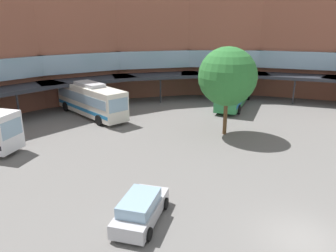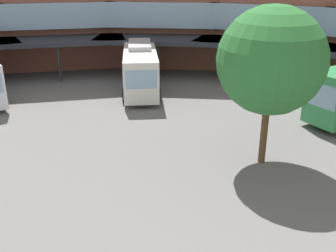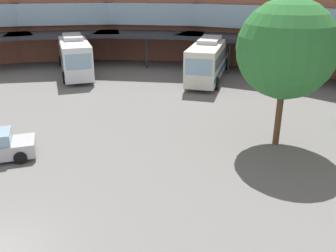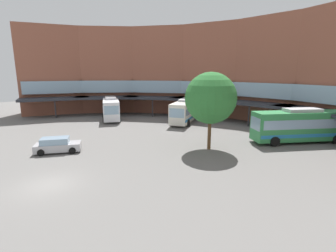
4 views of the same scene
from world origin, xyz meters
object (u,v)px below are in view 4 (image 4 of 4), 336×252
plaza_tree (211,98)px  parked_car (57,145)px  bus_1 (111,108)px  bus_3 (186,110)px  bus_0 (301,125)px

plaza_tree → parked_car: bearing=-130.4°
bus_1 → bus_3: (10.98, 7.43, -0.00)m
bus_3 → parked_car: size_ratio=2.35×
bus_1 → bus_0: bearing=45.3°
bus_0 → bus_1: 29.46m
bus_3 → parked_car: 21.66m
parked_car → plaza_tree: plaza_tree is taller
parked_car → bus_1: bearing=72.4°
parked_car → bus_3: bearing=35.0°
bus_1 → plaza_tree: 23.17m
bus_0 → bus_3: bus_0 is taller
bus_0 → plaza_tree: bearing=6.3°
bus_1 → bus_3: bearing=64.5°
bus_1 → parked_car: (12.63, -14.14, -1.17)m
bus_1 → plaza_tree: plaza_tree is taller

